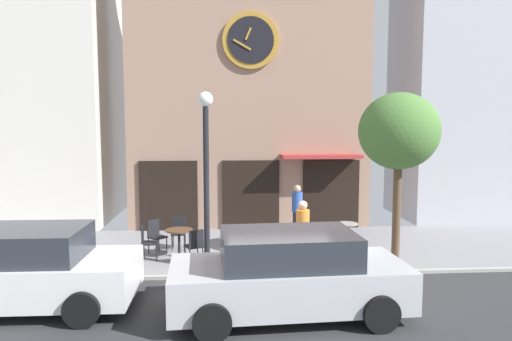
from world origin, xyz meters
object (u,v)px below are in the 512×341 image
Objects in this scene: cafe_table_rightmost at (347,232)px; cafe_chair_near_tree at (156,234)px; cafe_chair_facing_wall at (179,230)px; street_tree at (399,132)px; parked_car_silver at (288,274)px; cafe_chair_left_end at (297,235)px; pedestrian_blue at (297,211)px; cafe_chair_near_lamp at (237,242)px; cafe_table_near_curb at (179,237)px; street_lamp at (206,180)px; cafe_table_center_left at (268,239)px; cafe_chair_by_entrance at (195,244)px; cafe_chair_outer at (146,240)px; pedestrian_orange at (303,234)px; parked_car_white at (20,270)px.

cafe_chair_near_tree reaches higher than cafe_table_rightmost.
street_tree is at bearing -18.40° from cafe_chair_facing_wall.
parked_car_silver is at bearing -62.63° from cafe_chair_facing_wall.
cafe_chair_left_end is 0.54× the size of pedestrian_blue.
cafe_chair_near_lamp is 0.21× the size of parked_car_silver.
pedestrian_blue is at bearing 12.61° from cafe_chair_facing_wall.
cafe_table_near_curb is 1.63m from cafe_chair_near_lamp.
cafe_chair_left_end is (2.37, 0.99, -1.63)m from street_lamp.
cafe_chair_near_tree is at bearing 165.61° from cafe_table_center_left.
cafe_chair_facing_wall is at bearing 154.10° from cafe_table_center_left.
street_lamp is at bearing 118.99° from parked_car_silver.
cafe_chair_facing_wall is (-0.86, 1.85, -1.63)m from street_lamp.
street_tree is 4.74× the size of cafe_chair_near_tree.
cafe_table_near_curb is at bearing 123.43° from cafe_chair_by_entrance.
cafe_table_near_curb is 0.84m from cafe_chair_outer.
cafe_chair_by_entrance and cafe_chair_left_end have the same top height.
cafe_chair_outer is 0.21× the size of parked_car_silver.
street_lamp is 5.71× the size of cafe_table_center_left.
parked_car_silver is (3.16, -3.65, 0.23)m from cafe_chair_outer.
cafe_chair_by_entrance is 0.54× the size of pedestrian_orange.
cafe_chair_near_lamp and cafe_chair_left_end have the same top height.
parked_car_white is (-5.76, -2.03, -0.10)m from pedestrian_orange.
cafe_table_near_curb is at bearing 179.61° from cafe_chair_left_end.
cafe_table_center_left is 0.17× the size of parked_car_silver.
street_lamp is at bearing -157.34° from cafe_chair_left_end.
cafe_chair_near_lamp is (1.52, -0.58, -0.00)m from cafe_table_near_curb.
cafe_chair_by_entrance is at bearing -45.00° from cafe_chair_near_tree.
cafe_chair_left_end is at bearing 157.05° from street_tree.
street_lamp reaches higher than cafe_chair_left_end.
street_lamp is 2.07m from cafe_table_near_curb.
cafe_chair_facing_wall is 3.34m from cafe_chair_left_end.
cafe_chair_near_lamp is (-3.12, -1.11, 0.06)m from cafe_table_rightmost.
pedestrian_orange is (0.75, -0.86, 0.34)m from cafe_table_center_left.
cafe_chair_outer is 4.83m from parked_car_silver.
street_lamp is at bearing -158.42° from cafe_table_rightmost.
cafe_table_rightmost is at bearing 16.14° from cafe_chair_by_entrance.
street_tree is 4.74× the size of cafe_chair_left_end.
street_tree is 3.75m from cafe_chair_left_end.
parked_car_white is 5.07m from parked_car_silver.
parked_car_white reaches higher than cafe_table_rightmost.
cafe_chair_near_tree is at bearing 135.00° from cafe_chair_by_entrance.
cafe_chair_near_lamp is 0.21× the size of parked_car_white.
cafe_chair_outer is 1.00× the size of cafe_chair_left_end.
parked_car_white is (-2.69, -3.23, 0.23)m from cafe_table_near_curb.
parked_car_white is (-2.01, -3.67, 0.23)m from cafe_chair_near_tree.
cafe_table_center_left is (2.33, -0.33, -0.00)m from cafe_table_near_curb.
cafe_table_center_left is at bearing -14.39° from cafe_chair_near_tree.
parked_car_white is (-6.08, -4.85, -0.10)m from pedestrian_blue.
parked_car_silver reaches higher than cafe_table_center_left.
cafe_chair_outer reaches higher than cafe_table_center_left.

